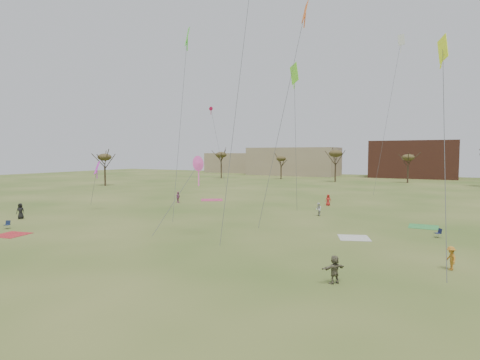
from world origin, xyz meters
The scene contains 18 objects.
ground centered at (0.00, 0.00, 0.00)m, with size 260.00×260.00×0.00m, color #2F4C17.
spectator_fore_c centered at (11.50, 3.31, 0.88)m, with size 1.63×0.52×1.76m, color #666048.
flyer_mid_a centered at (-28.64, 8.33, 0.96)m, with size 0.94×0.61×1.92m, color black.
flyer_mid_b centered at (17.71, 10.02, 0.82)m, with size 1.06×0.61×1.64m, color #AE6E20.
spectator_mid_d centered at (-21.75, 30.38, 0.89)m, with size 1.05×0.44×1.78m, color #A44483.
spectator_mid_e centered at (2.46, 28.26, 0.84)m, with size 0.82×0.64×1.68m, color silver.
flyer_far_b centered at (0.69, 38.45, 0.87)m, with size 0.85×0.55×1.74m, color red.
blanket_red centered at (-20.27, 2.17, 0.00)m, with size 2.81×2.81×0.03m, color #AD2227.
blanket_cream centered at (9.51, 17.13, 0.00)m, with size 2.80×2.80×0.03m, color beige.
blanket_plum centered at (-18.90, 36.01, 0.00)m, with size 3.65×3.65×0.03m, color #B7385F.
blanket_olive centered at (14.82, 26.54, 0.00)m, with size 2.98×2.98×0.03m, color #328B3E.
camp_chair_left centered at (-23.76, 3.81, 0.26)m, with size 0.71×0.72×0.87m.
camp_chair_right centered at (16.44, 21.20, 0.26)m, with size 0.74×0.73×0.87m.
kites_aloft centered at (4.66, 29.55, 20.67)m, with size 67.05×62.73×26.77m.
tree_line centered at (-2.85, 79.12, 7.09)m, with size 117.44×49.32×8.91m.
building_tan centered at (-35.00, 115.00, 5.00)m, with size 32.00×14.00×10.00m, color #937F60.
building_brick centered at (5.00, 120.00, 6.00)m, with size 26.00×16.00×12.00m, color brown.
building_tan_west centered at (-65.00, 122.00, 4.00)m, with size 20.00×12.00×8.00m, color #937F60.
Camera 1 is at (17.99, -20.34, 8.03)m, focal length 29.53 mm.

